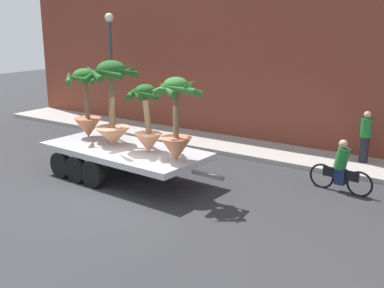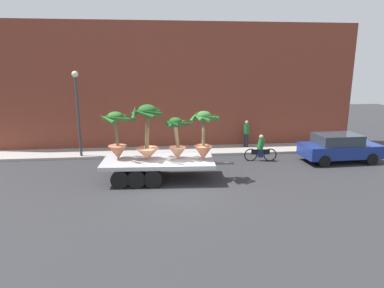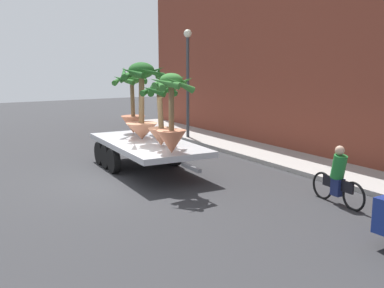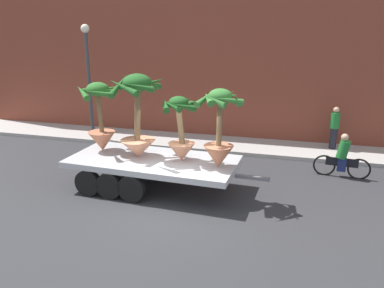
{
  "view_description": "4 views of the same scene",
  "coord_description": "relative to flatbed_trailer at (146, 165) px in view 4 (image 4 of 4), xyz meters",
  "views": [
    {
      "loc": [
        8.38,
        -8.84,
        4.68
      ],
      "look_at": [
        1.3,
        1.51,
        1.34
      ],
      "focal_mm": 43.47,
      "sensor_mm": 36.0,
      "label": 1
    },
    {
      "loc": [
        -0.9,
        -13.93,
        5.27
      ],
      "look_at": [
        0.78,
        2.08,
        1.46
      ],
      "focal_mm": 31.13,
      "sensor_mm": 36.0,
      "label": 2
    },
    {
      "loc": [
        12.48,
        -5.19,
        3.59
      ],
      "look_at": [
        1.35,
        1.5,
        1.21
      ],
      "focal_mm": 42.48,
      "sensor_mm": 36.0,
      "label": 3
    },
    {
      "loc": [
        3.24,
        -9.34,
        4.86
      ],
      "look_at": [
        0.3,
        1.26,
        1.51
      ],
      "focal_mm": 36.02,
      "sensor_mm": 36.0,
      "label": 4
    }
  ],
  "objects": [
    {
      "name": "flatbed_trailer",
      "position": [
        0.0,
        0.0,
        0.0
      ],
      "size": [
        6.2,
        2.61,
        0.98
      ],
      "color": "#B7BABF",
      "rests_on": "ground"
    },
    {
      "name": "potted_palm_extra",
      "position": [
        2.35,
        -0.22,
        1.34
      ],
      "size": [
        1.41,
        1.38,
        2.28
      ],
      "color": "#B26647",
      "rests_on": "flatbed_trailer"
    },
    {
      "name": "sidewalk",
      "position": [
        1.15,
        4.96,
        -0.68
      ],
      "size": [
        24.0,
        2.2,
        0.15
      ],
      "primitive_type": "cube",
      "color": "#A39E99",
      "rests_on": "ground"
    },
    {
      "name": "potted_palm_front",
      "position": [
        1.12,
        0.05,
        1.19
      ],
      "size": [
        1.22,
        1.24,
        1.97
      ],
      "color": "tan",
      "rests_on": "flatbed_trailer"
    },
    {
      "name": "potted_palm_rear",
      "position": [
        -1.65,
        0.32,
        1.31
      ],
      "size": [
        1.46,
        1.45,
        2.24
      ],
      "color": "#B26647",
      "rests_on": "flatbed_trailer"
    },
    {
      "name": "pedestrian_near_gate",
      "position": [
        5.9,
        5.37,
        0.29
      ],
      "size": [
        0.36,
        0.36,
        1.71
      ],
      "color": "black",
      "rests_on": "sidewalk"
    },
    {
      "name": "street_lamp",
      "position": [
        -4.2,
        4.16,
        2.48
      ],
      "size": [
        0.36,
        0.36,
        4.83
      ],
      "color": "#383D42",
      "rests_on": "sidewalk"
    },
    {
      "name": "ground_plane",
      "position": [
        1.15,
        -1.14,
        -0.75
      ],
      "size": [
        60.0,
        60.0,
        0.0
      ],
      "primitive_type": "plane",
      "color": "#2D2D30"
    },
    {
      "name": "potted_palm_middle",
      "position": [
        -0.23,
        0.04,
        1.53
      ],
      "size": [
        1.6,
        1.69,
        2.58
      ],
      "color": "tan",
      "rests_on": "flatbed_trailer"
    },
    {
      "name": "cyclist",
      "position": [
        6.0,
        2.58,
        -0.09
      ],
      "size": [
        1.84,
        0.38,
        1.54
      ],
      "color": "black",
      "rests_on": "ground"
    },
    {
      "name": "building_facade",
      "position": [
        1.15,
        6.66,
        3.2
      ],
      "size": [
        24.0,
        1.2,
        7.91
      ],
      "primitive_type": "cube",
      "color": "brown",
      "rests_on": "ground"
    }
  ]
}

